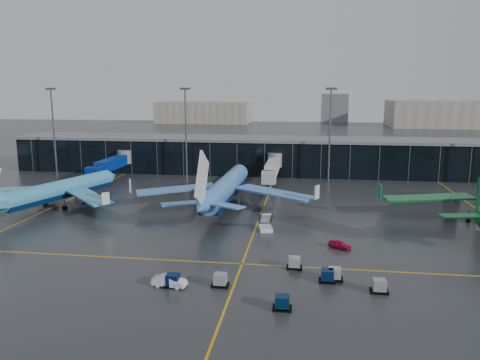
# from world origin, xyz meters

# --- Properties ---
(ground) EXTENTS (600.00, 600.00, 0.00)m
(ground) POSITION_xyz_m (0.00, 0.00, 0.00)
(ground) COLOR #282B2D
(ground) RESTS_ON ground
(terminal_pier) EXTENTS (142.00, 17.00, 10.70)m
(terminal_pier) POSITION_xyz_m (0.00, 62.00, 5.42)
(terminal_pier) COLOR black
(terminal_pier) RESTS_ON ground
(jet_bridges) EXTENTS (94.00, 27.50, 7.20)m
(jet_bridges) POSITION_xyz_m (-35.00, 42.99, 4.55)
(jet_bridges) COLOR #595B60
(jet_bridges) RESTS_ON ground
(flood_masts) EXTENTS (203.00, 0.50, 25.50)m
(flood_masts) POSITION_xyz_m (5.00, 50.00, 13.81)
(flood_masts) COLOR #595B60
(flood_masts) RESTS_ON ground
(distant_hangars) EXTENTS (260.00, 71.00, 22.00)m
(distant_hangars) POSITION_xyz_m (49.94, 270.08, 8.79)
(distant_hangars) COLOR #B2AD99
(distant_hangars) RESTS_ON ground
(taxi_lines) EXTENTS (220.00, 120.00, 0.02)m
(taxi_lines) POSITION_xyz_m (10.00, 10.61, 0.01)
(taxi_lines) COLOR gold
(taxi_lines) RESTS_ON ground
(airliner_arkefly) EXTENTS (44.96, 48.17, 12.20)m
(airliner_arkefly) POSITION_xyz_m (-33.21, 13.20, 6.10)
(airliner_arkefly) COLOR #3D99C8
(airliner_arkefly) RESTS_ON ground
(airliner_klm_near) EXTENTS (41.44, 46.88, 14.08)m
(airliner_klm_near) POSITION_xyz_m (2.01, 17.88, 7.04)
(airliner_klm_near) COLOR #4282DA
(airliner_klm_near) RESTS_ON ground
(baggage_carts) EXTENTS (28.10, 14.34, 1.70)m
(baggage_carts) POSITION_xyz_m (16.84, -21.85, 0.76)
(baggage_carts) COLOR black
(baggage_carts) RESTS_ON ground
(mobile_airstair) EXTENTS (2.88, 3.62, 3.45)m
(mobile_airstair) POSITION_xyz_m (11.93, 1.91, 0.77)
(mobile_airstair) COLOR white
(mobile_airstair) RESTS_ON ground
(service_van_red) EXTENTS (3.92, 3.25, 1.26)m
(service_van_red) POSITION_xyz_m (24.46, -6.01, 0.63)
(service_van_red) COLOR #B50D35
(service_van_red) RESTS_ON ground
(service_van_white) EXTENTS (4.66, 2.03, 1.49)m
(service_van_white) POSITION_xyz_m (1.86, -24.15, 0.75)
(service_van_white) COLOR white
(service_van_white) RESTS_ON ground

